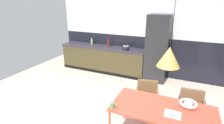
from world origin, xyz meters
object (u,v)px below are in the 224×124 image
object	(u,v)px
refrigerator_column	(157,49)
bottle_vinegar_dark	(108,43)
armchair_corner_seat	(192,103)
cooking_pot	(126,48)
dining_table	(163,111)
pendant_lamp_over_table_near	(169,57)
fruit_bowl	(188,104)
mug_dark_espresso	(112,106)
open_book	(173,114)
armchair_near_window	(147,93)
bottle_wine_green	(92,42)

from	to	relation	value
refrigerator_column	bottle_vinegar_dark	world-z (taller)	refrigerator_column
armchair_corner_seat	cooking_pot	bearing A→B (deg)	-44.36
refrigerator_column	dining_table	distance (m)	2.72
dining_table	pendant_lamp_over_table_near	distance (m)	0.97
fruit_bowl	mug_dark_espresso	distance (m)	1.29
open_book	dining_table	bearing A→B (deg)	147.59
armchair_corner_seat	pendant_lamp_over_table_near	size ratio (longest dim) A/B	0.67
refrigerator_column	mug_dark_espresso	bearing A→B (deg)	-93.78
fruit_bowl	pendant_lamp_over_table_near	size ratio (longest dim) A/B	0.28
armchair_near_window	cooking_pot	xyz separation A→B (m)	(-1.13, 1.72, 0.50)
armchair_near_window	pendant_lamp_over_table_near	distance (m)	1.53
refrigerator_column	dining_table	size ratio (longest dim) A/B	1.22
armchair_corner_seat	mug_dark_espresso	xyz separation A→B (m)	(-1.26, -1.15, 0.32)
armchair_near_window	pendant_lamp_over_table_near	bearing A→B (deg)	105.06
refrigerator_column	open_book	world-z (taller)	refrigerator_column
refrigerator_column	dining_table	bearing A→B (deg)	-77.66
refrigerator_column	pendant_lamp_over_table_near	size ratio (longest dim) A/B	1.94
bottle_wine_green	pendant_lamp_over_table_near	xyz separation A→B (m)	(2.99, -2.83, 0.65)
refrigerator_column	armchair_corner_seat	xyz separation A→B (m)	(1.06, -1.84, -0.56)
dining_table	fruit_bowl	size ratio (longest dim) A/B	5.70
mug_dark_espresso	dining_table	bearing A→B (deg)	24.22
dining_table	armchair_near_window	distance (m)	0.96
cooking_pot	pendant_lamp_over_table_near	size ratio (longest dim) A/B	0.19
dining_table	pendant_lamp_over_table_near	bearing A→B (deg)	-90.00
fruit_bowl	cooking_pot	world-z (taller)	cooking_pot
dining_table	bottle_wine_green	size ratio (longest dim) A/B	6.90
bottle_wine_green	pendant_lamp_over_table_near	world-z (taller)	pendant_lamp_over_table_near
armchair_near_window	armchair_corner_seat	xyz separation A→B (m)	(0.92, -0.03, -0.00)
mug_dark_espresso	bottle_vinegar_dark	xyz separation A→B (m)	(-1.50, 3.05, 0.25)
bottle_wine_green	fruit_bowl	bearing A→B (deg)	-37.11
cooking_pot	mug_dark_espresso	bearing A→B (deg)	-74.61
fruit_bowl	bottle_wine_green	bearing A→B (deg)	142.89
open_book	cooking_pot	world-z (taller)	cooking_pot
open_book	bottle_wine_green	size ratio (longest dim) A/B	1.02
dining_table	open_book	distance (m)	0.20
open_book	pendant_lamp_over_table_near	xyz separation A→B (m)	(-0.17, 0.07, 0.92)
open_book	refrigerator_column	bearing A→B (deg)	105.16
refrigerator_column	armchair_corner_seat	distance (m)	2.20
open_book	pendant_lamp_over_table_near	distance (m)	0.94
dining_table	mug_dark_espresso	distance (m)	0.86
armchair_near_window	armchair_corner_seat	bearing A→B (deg)	166.46
armchair_corner_seat	bottle_wine_green	world-z (taller)	bottle_wine_green
dining_table	cooking_pot	size ratio (longest dim) A/B	8.28
pendant_lamp_over_table_near	cooking_pot	bearing A→B (deg)	121.33
dining_table	fruit_bowl	xyz separation A→B (m)	(0.38, 0.23, 0.10)
refrigerator_column	open_book	xyz separation A→B (m)	(0.74, -2.75, -0.30)
armchair_corner_seat	open_book	xyz separation A→B (m)	(-0.31, -0.90, 0.27)
dining_table	cooking_pot	bearing A→B (deg)	121.71
fruit_bowl	pendant_lamp_over_table_near	bearing A→B (deg)	-144.77
fruit_bowl	mug_dark_espresso	world-z (taller)	mug_dark_espresso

